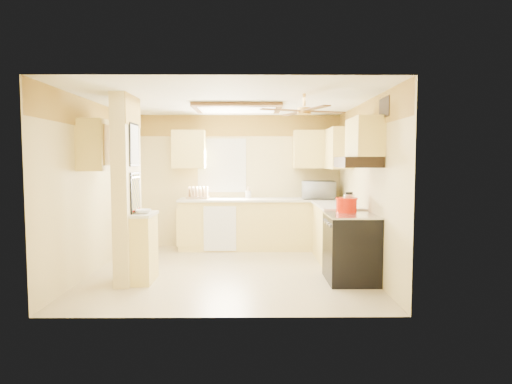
{
  "coord_description": "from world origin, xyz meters",
  "views": [
    {
      "loc": [
        0.34,
        -6.27,
        1.64
      ],
      "look_at": [
        0.39,
        0.35,
        1.15
      ],
      "focal_mm": 30.0,
      "sensor_mm": 36.0,
      "label": 1
    }
  ],
  "objects_px": {
    "stove": "(351,248)",
    "microwave": "(319,190)",
    "kettle": "(349,201)",
    "dutch_oven": "(346,205)",
    "bowl": "(143,211)"
  },
  "relations": [
    {
      "from": "kettle",
      "to": "stove",
      "type": "bearing_deg",
      "value": -99.02
    },
    {
      "from": "bowl",
      "to": "dutch_oven",
      "type": "relative_size",
      "value": 0.72
    },
    {
      "from": "bowl",
      "to": "kettle",
      "type": "xyz_separation_m",
      "value": [
        2.88,
        0.58,
        0.09
      ]
    },
    {
      "from": "dutch_oven",
      "to": "stove",
      "type": "bearing_deg",
      "value": -87.38
    },
    {
      "from": "microwave",
      "to": "kettle",
      "type": "distance_m",
      "value": 1.62
    },
    {
      "from": "dutch_oven",
      "to": "kettle",
      "type": "relative_size",
      "value": 1.28
    },
    {
      "from": "microwave",
      "to": "dutch_oven",
      "type": "xyz_separation_m",
      "value": [
        0.11,
        -1.86,
        -0.08
      ]
    },
    {
      "from": "dutch_oven",
      "to": "bowl",
      "type": "bearing_deg",
      "value": -173.34
    },
    {
      "from": "stove",
      "to": "microwave",
      "type": "height_order",
      "value": "microwave"
    },
    {
      "from": "microwave",
      "to": "kettle",
      "type": "bearing_deg",
      "value": 98.15
    },
    {
      "from": "microwave",
      "to": "dutch_oven",
      "type": "bearing_deg",
      "value": 94.38
    },
    {
      "from": "bowl",
      "to": "stove",
      "type": "bearing_deg",
      "value": 1.39
    },
    {
      "from": "kettle",
      "to": "microwave",
      "type": "bearing_deg",
      "value": 97.11
    },
    {
      "from": "stove",
      "to": "microwave",
      "type": "distance_m",
      "value": 2.22
    },
    {
      "from": "microwave",
      "to": "bowl",
      "type": "bearing_deg",
      "value": 40.26
    }
  ]
}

